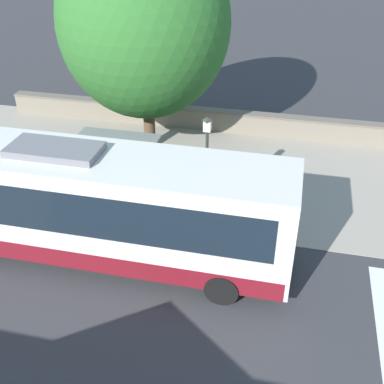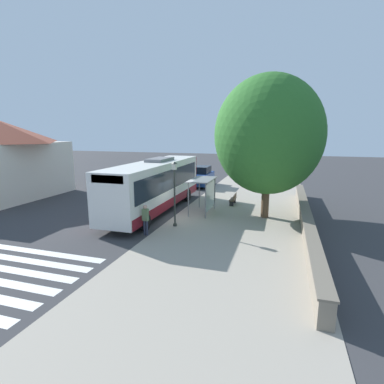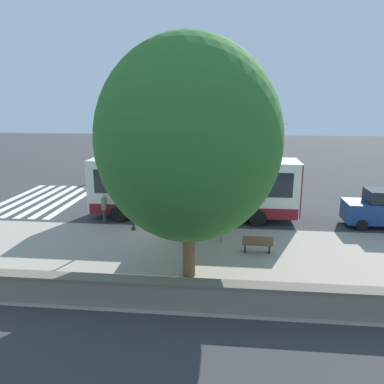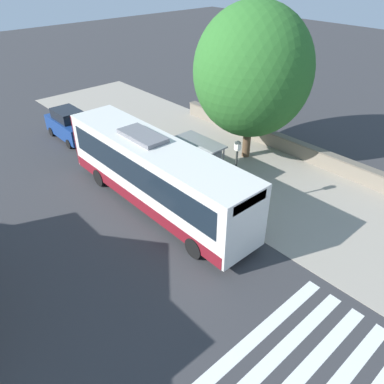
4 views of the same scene
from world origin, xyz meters
TOP-DOWN VIEW (x-y plane):
  - ground_plane at (0.00, 0.00)m, footprint 120.00×120.00m
  - sidewalk_plaza at (-4.50, 0.00)m, footprint 9.00×44.00m
  - stone_wall at (-8.55, 0.00)m, footprint 0.60×20.00m
  - bus at (1.83, -1.25)m, footprint 2.75×12.39m
  - bus_shelter at (-1.76, -1.69)m, footprint 1.51×3.05m
  - pedestrian at (0.21, 3.83)m, footprint 0.34×0.23m
  - bench at (-3.37, -4.80)m, footprint 0.40×1.42m
  - street_lamp_near at (-0.82, 1.84)m, footprint 0.28×0.28m
  - shade_tree at (-6.02, -1.85)m, footprint 7.05×7.05m

SIDE VIEW (x-z plane):
  - ground_plane at x=0.00m, z-range 0.00..0.00m
  - sidewalk_plaza at x=-4.50m, z-range 0.00..0.02m
  - bench at x=-3.37m, z-range 0.03..0.91m
  - stone_wall at x=-8.55m, z-range 0.01..1.04m
  - pedestrian at x=0.21m, z-range 0.16..1.93m
  - bus at x=1.83m, z-range 0.06..3.91m
  - bus_shelter at x=-1.76m, z-range 0.79..3.28m
  - street_lamp_near at x=-0.82m, z-range 0.38..4.42m
  - shade_tree at x=-6.02m, z-range 0.84..10.28m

